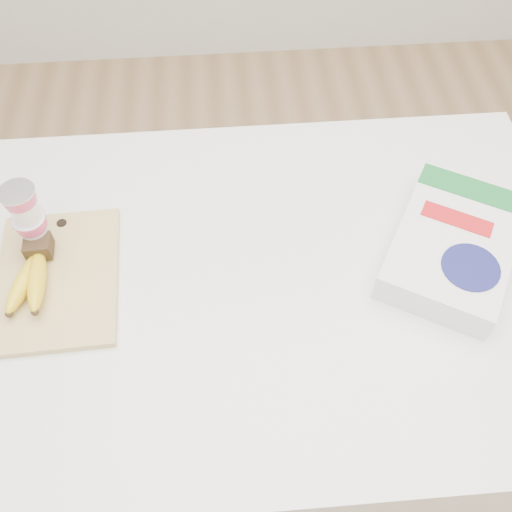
{
  "coord_description": "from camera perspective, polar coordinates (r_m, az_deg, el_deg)",
  "views": [
    {
      "loc": [
        -0.05,
        -0.58,
        1.82
      ],
      "look_at": [
        -0.0,
        0.02,
        0.97
      ],
      "focal_mm": 40.0,
      "sensor_mm": 36.0,
      "label": 1
    }
  ],
  "objects": [
    {
      "name": "room",
      "position": [
        0.75,
        0.33,
        16.0
      ],
      "size": [
        4.0,
        4.0,
        4.0
      ],
      "color": "tan",
      "rests_on": "ground"
    },
    {
      "name": "table",
      "position": [
        1.48,
        0.17,
        -11.88
      ],
      "size": [
        1.23,
        0.82,
        0.93
      ],
      "primitive_type": "cube",
      "color": "silver",
      "rests_on": "ground"
    },
    {
      "name": "cutting_board",
      "position": [
        1.12,
        -19.23,
        -2.11
      ],
      "size": [
        0.23,
        0.31,
        0.02
      ],
      "primitive_type": "cube",
      "rotation": [
        0.0,
        0.0,
        0.04
      ],
      "color": "#DCBD78",
      "rests_on": "table"
    },
    {
      "name": "bananas",
      "position": [
        1.11,
        -21.48,
        -1.68
      ],
      "size": [
        0.08,
        0.17,
        0.05
      ],
      "color": "#382816",
      "rests_on": "cutting_board"
    },
    {
      "name": "yogurt_stack",
      "position": [
        1.11,
        -21.85,
        3.71
      ],
      "size": [
        0.07,
        0.07,
        0.15
      ],
      "color": "white",
      "rests_on": "cutting_board"
    },
    {
      "name": "cereal_box",
      "position": [
        1.13,
        19.07,
        0.96
      ],
      "size": [
        0.33,
        0.37,
        0.07
      ],
      "rotation": [
        0.0,
        0.0,
        -0.53
      ],
      "color": "white",
      "rests_on": "table"
    }
  ]
}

